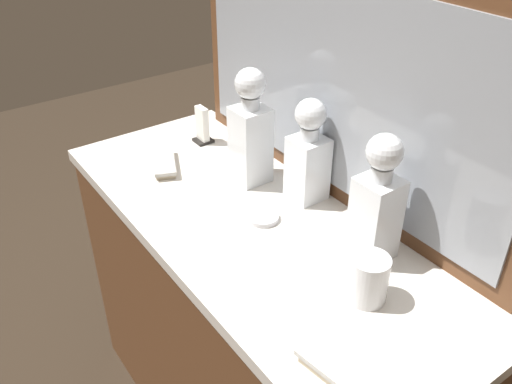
{
  "coord_description": "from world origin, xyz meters",
  "views": [
    {
      "loc": [
        0.85,
        -0.61,
        1.58
      ],
      "look_at": [
        0.0,
        0.0,
        0.9
      ],
      "focal_mm": 38.2,
      "sensor_mm": 36.0,
      "label": 1
    }
  ],
  "objects": [
    {
      "name": "dresser",
      "position": [
        0.0,
        0.0,
        0.41
      ],
      "size": [
        1.2,
        0.49,
        0.82
      ],
      "color": "brown",
      "rests_on": "ground_plane"
    },
    {
      "name": "dresser_mirror",
      "position": [
        0.0,
        0.23,
        1.1
      ],
      "size": [
        1.06,
        0.03,
        0.56
      ],
      "color": "brown",
      "rests_on": "dresser"
    },
    {
      "name": "crystal_decanter_far_left",
      "position": [
        0.24,
        0.13,
        0.94
      ],
      "size": [
        0.08,
        0.08,
        0.29
      ],
      "color": "white",
      "rests_on": "dresser"
    },
    {
      "name": "crystal_decanter_right",
      "position": [
        -0.01,
        0.16,
        0.93
      ],
      "size": [
        0.08,
        0.08,
        0.26
      ],
      "color": "white",
      "rests_on": "dresser"
    },
    {
      "name": "crystal_decanter_front",
      "position": [
        -0.16,
        0.1,
        0.95
      ],
      "size": [
        0.09,
        0.09,
        0.31
      ],
      "color": "white",
      "rests_on": "dresser"
    },
    {
      "name": "crystal_tumbler_left",
      "position": [
        0.34,
        0.02,
        0.87
      ],
      "size": [
        0.08,
        0.08,
        0.1
      ],
      "color": "white",
      "rests_on": "dresser"
    },
    {
      "name": "silver_brush_far_right",
      "position": [
        -0.35,
        -0.06,
        0.84
      ],
      "size": [
        0.16,
        0.12,
        0.02
      ],
      "color": "#B7A88C",
      "rests_on": "dresser"
    },
    {
      "name": "silver_brush_far_left",
      "position": [
        0.45,
        -0.15,
        0.84
      ],
      "size": [
        0.17,
        0.08,
        0.02
      ],
      "color": "#B7A88C",
      "rests_on": "dresser"
    },
    {
      "name": "porcelain_dish",
      "position": [
        0.01,
        0.02,
        0.83
      ],
      "size": [
        0.08,
        0.08,
        0.01
      ],
      "color": "silver",
      "rests_on": "dresser"
    },
    {
      "name": "napkin_holder",
      "position": [
        -0.42,
        0.1,
        0.87
      ],
      "size": [
        0.05,
        0.05,
        0.11
      ],
      "color": "black",
      "rests_on": "dresser"
    }
  ]
}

